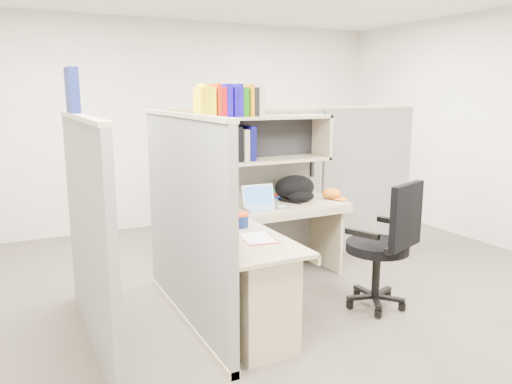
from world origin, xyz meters
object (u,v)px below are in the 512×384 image
laptop (263,198)px  task_chair (382,265)px  backpack (298,188)px  desk (261,271)px  snack_canister (241,220)px

laptop → task_chair: 1.19m
backpack → task_chair: bearing=-88.2°
desk → backpack: (0.86, 0.89, 0.41)m
task_chair → backpack: bearing=98.9°
desk → laptop: laptop is taller
backpack → snack_canister: bearing=-151.9°
desk → backpack: size_ratio=4.16×
laptop → backpack: 0.51m
desk → backpack: bearing=45.8°
laptop → snack_canister: size_ratio=2.62×
task_chair → desk: bearing=170.1°
laptop → task_chair: (0.64, -0.89, -0.46)m
desk → task_chair: size_ratio=1.61×
backpack → task_chair: size_ratio=0.39×
laptop → task_chair: size_ratio=0.29×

